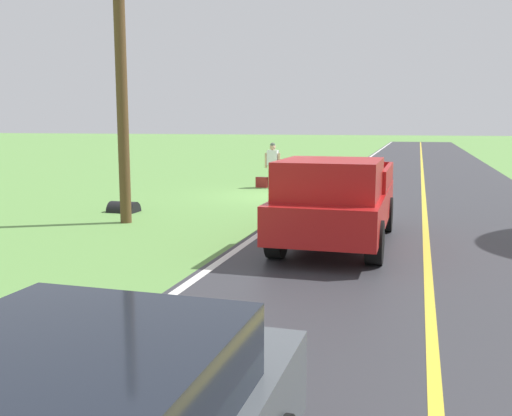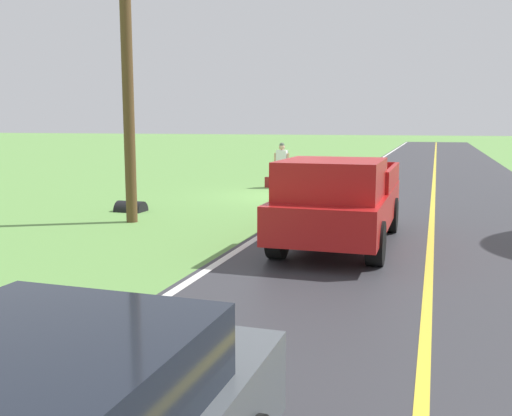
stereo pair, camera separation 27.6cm
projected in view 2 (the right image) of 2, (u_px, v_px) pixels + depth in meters
ground_plane at (286, 196)px, 19.77m from camera, size 200.00×200.00×0.00m
road_surface at (433, 202)px, 18.35m from camera, size 7.64×120.00×0.00m
lane_edge_line at (320, 198)px, 19.42m from camera, size 0.16×117.60×0.00m
lane_centre_line at (433, 202)px, 18.35m from camera, size 0.14×117.60×0.00m
hitchhiker_walking at (282, 163)px, 22.25m from camera, size 0.62×0.52×1.75m
suitcase_carried at (271, 182)px, 22.43m from camera, size 0.47×0.22×0.41m
pickup_truck_passing at (339, 199)px, 11.68m from camera, size 2.11×5.41×1.82m
utility_pole_roadside at (127, 72)px, 14.13m from camera, size 0.28×0.28×7.49m
drainage_culvert at (131, 211)px, 16.42m from camera, size 0.80×0.60×0.60m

